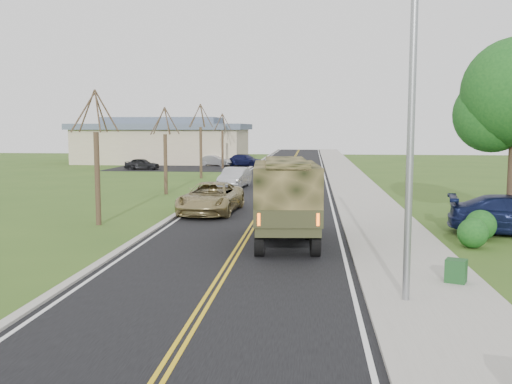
# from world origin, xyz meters

# --- Properties ---
(ground) EXTENTS (160.00, 160.00, 0.00)m
(ground) POSITION_xyz_m (0.00, 0.00, 0.00)
(ground) COLOR #34541C
(ground) RESTS_ON ground
(road) EXTENTS (8.00, 120.00, 0.01)m
(road) POSITION_xyz_m (0.00, 40.00, 0.01)
(road) COLOR black
(road) RESTS_ON ground
(curb_right) EXTENTS (0.30, 120.00, 0.12)m
(curb_right) POSITION_xyz_m (4.15, 40.00, 0.06)
(curb_right) COLOR #9E998E
(curb_right) RESTS_ON ground
(sidewalk_right) EXTENTS (3.20, 120.00, 0.10)m
(sidewalk_right) POSITION_xyz_m (5.90, 40.00, 0.05)
(sidewalk_right) COLOR #9E998E
(sidewalk_right) RESTS_ON ground
(curb_left) EXTENTS (0.30, 120.00, 0.10)m
(curb_left) POSITION_xyz_m (-4.15, 40.00, 0.05)
(curb_left) COLOR #9E998E
(curb_left) RESTS_ON ground
(street_light) EXTENTS (1.65, 0.22, 8.00)m
(street_light) POSITION_xyz_m (4.90, -0.50, 4.43)
(street_light) COLOR gray
(street_light) RESTS_ON ground
(bare_tree_a) EXTENTS (1.93, 2.26, 6.08)m
(bare_tree_a) POSITION_xyz_m (-7.00, 10.00, 2.63)
(bare_tree_a) COLOR #38281C
(bare_tree_a) RESTS_ON ground
(bare_tree_b) EXTENTS (1.83, 2.14, 5.73)m
(bare_tree_b) POSITION_xyz_m (-7.00, 22.00, 2.48)
(bare_tree_b) COLOR #38281C
(bare_tree_b) RESTS_ON ground
(bare_tree_c) EXTENTS (2.04, 2.39, 6.42)m
(bare_tree_c) POSITION_xyz_m (-7.00, 34.00, 2.78)
(bare_tree_c) COLOR #38281C
(bare_tree_c) RESTS_ON ground
(bare_tree_d) EXTENTS (1.88, 2.20, 5.91)m
(bare_tree_d) POSITION_xyz_m (-7.00, 46.00, 2.55)
(bare_tree_d) COLOR #38281C
(bare_tree_d) RESTS_ON ground
(commercial_building) EXTENTS (25.50, 21.50, 5.65)m
(commercial_building) POSITION_xyz_m (-15.98, 55.97, 2.69)
(commercial_building) COLOR tan
(commercial_building) RESTS_ON ground
(military_truck) EXTENTS (2.78, 6.64, 3.23)m
(military_truck) POSITION_xyz_m (1.62, 6.64, 1.85)
(military_truck) COLOR black
(military_truck) RESTS_ON ground
(suv_champagne) EXTENTS (2.95, 5.83, 1.58)m
(suv_champagne) POSITION_xyz_m (-2.55, 14.00, 0.79)
(suv_champagne) COLOR #978655
(suv_champagne) RESTS_ON ground
(sedan_silver) EXTENTS (2.05, 4.67, 1.49)m
(sedan_silver) POSITION_xyz_m (-3.00, 26.37, 0.75)
(sedan_silver) COLOR #B7B8BD
(sedan_silver) RESTS_ON ground
(utility_box_far) EXTENTS (0.68, 0.63, 0.65)m
(utility_box_far) POSITION_xyz_m (6.65, 1.27, 0.43)
(utility_box_far) COLOR #19461D
(utility_box_far) RESTS_ON sidewalk_right
(lot_car_dark) EXTENTS (3.60, 1.49, 1.22)m
(lot_car_dark) POSITION_xyz_m (-15.04, 43.18, 0.61)
(lot_car_dark) COLOR black
(lot_car_dark) RESTS_ON ground
(lot_car_silver) EXTENTS (3.98, 2.55, 1.24)m
(lot_car_silver) POSITION_xyz_m (-8.44, 50.00, 0.62)
(lot_car_silver) COLOR #A0A1A5
(lot_car_silver) RESTS_ON ground
(lot_car_navy) EXTENTS (5.00, 3.65, 1.35)m
(lot_car_navy) POSITION_xyz_m (-5.00, 50.00, 0.67)
(lot_car_navy) COLOR #0E1135
(lot_car_navy) RESTS_ON ground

